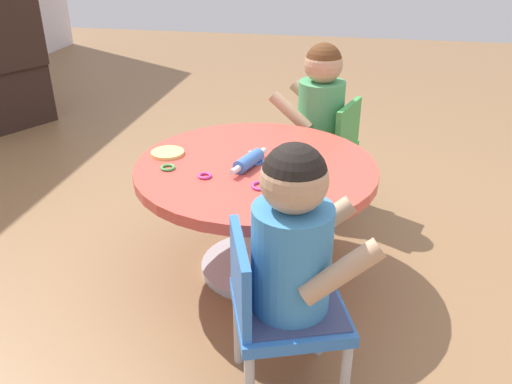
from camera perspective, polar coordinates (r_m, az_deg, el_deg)
ground_plane at (r=2.15m, az=-0.00°, el=-8.28°), size 10.00×10.00×0.00m
craft_table at (r=1.97m, az=-0.00°, el=0.16°), size 0.89×0.89×0.46m
child_chair_left at (r=1.47m, az=2.31°, el=-12.60°), size 0.38×0.38×0.54m
seated_child_left at (r=1.35m, az=4.16°, el=-4.98°), size 0.37×0.42×0.51m
child_chair_right at (r=2.49m, az=7.56°, el=4.73°), size 0.38×0.38×0.54m
seated_child_right at (r=2.43m, az=7.00°, el=9.85°), size 0.36×0.41×0.51m
rolling_pin at (r=1.88m, az=-0.79°, el=3.40°), size 0.22×0.09×0.05m
craft_scissors at (r=1.94m, az=0.31°, el=3.50°), size 0.14×0.11×0.01m
playdough_blob_0 at (r=2.03m, az=-9.59°, el=4.22°), size 0.13×0.13×0.01m
cookie_cutter_0 at (r=1.85m, az=2.56°, el=2.32°), size 0.06×0.06×0.01m
cookie_cutter_1 at (r=1.90m, az=-9.56°, el=2.64°), size 0.05×0.05×0.01m
cookie_cutter_2 at (r=1.82m, az=-5.59°, el=1.77°), size 0.05×0.05×0.01m
cookie_cutter_3 at (r=1.74m, az=0.54°, el=0.68°), size 0.07×0.07×0.01m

